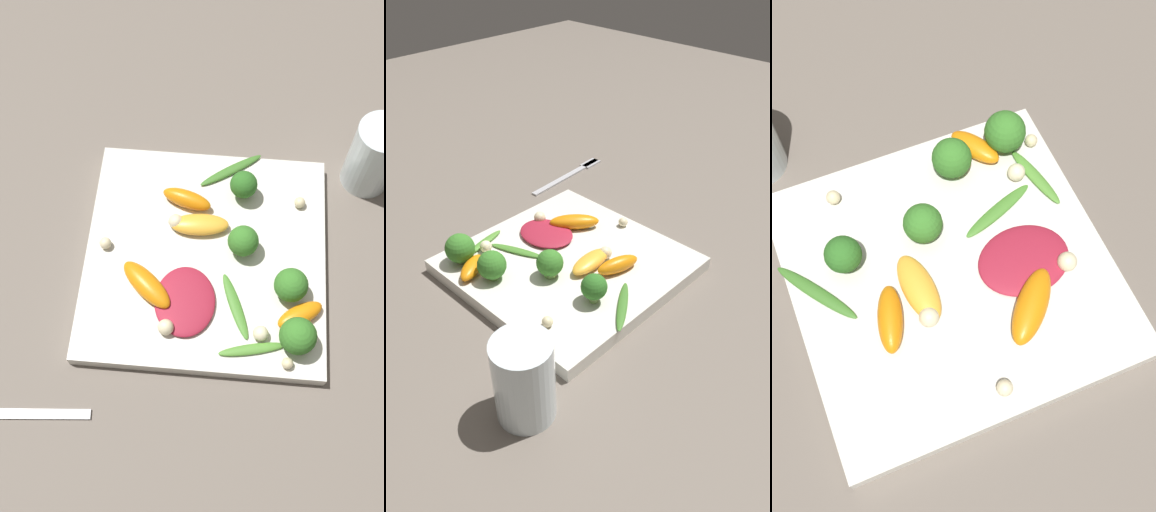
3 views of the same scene
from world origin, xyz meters
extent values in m
plane|color=#6B6056|center=(0.00, 0.00, 0.00)|extent=(2.40, 2.40, 0.00)
cube|color=silver|center=(0.00, 0.00, 0.01)|extent=(0.29, 0.29, 0.02)
ellipsoid|color=maroon|center=(-0.07, 0.02, 0.02)|extent=(0.09, 0.07, 0.01)
ellipsoid|color=#FCAD33|center=(0.03, 0.01, 0.03)|extent=(0.03, 0.07, 0.02)
ellipsoid|color=orange|center=(0.07, 0.03, 0.03)|extent=(0.04, 0.07, 0.02)
ellipsoid|color=orange|center=(-0.05, 0.07, 0.03)|extent=(0.07, 0.08, 0.02)
ellipsoid|color=orange|center=(-0.07, -0.11, 0.03)|extent=(0.05, 0.06, 0.02)
cylinder|color=#7A9E51|center=(0.09, -0.04, 0.03)|extent=(0.01, 0.01, 0.01)
sphere|color=#2D6B23|center=(0.09, -0.04, 0.04)|extent=(0.03, 0.03, 0.03)
cylinder|color=#84AD5B|center=(0.01, -0.04, 0.03)|extent=(0.02, 0.02, 0.01)
sphere|color=#387A28|center=(0.01, -0.04, 0.04)|extent=(0.04, 0.04, 0.04)
cylinder|color=#84AD5B|center=(-0.10, -0.11, 0.03)|extent=(0.01, 0.01, 0.01)
sphere|color=#387A28|center=(-0.10, -0.11, 0.04)|extent=(0.04, 0.04, 0.04)
cylinder|color=#7A9E51|center=(-0.04, -0.10, 0.03)|extent=(0.01, 0.01, 0.01)
sphere|color=#387A28|center=(-0.04, -0.10, 0.04)|extent=(0.04, 0.04, 0.04)
ellipsoid|color=#47842D|center=(-0.07, -0.04, 0.02)|extent=(0.08, 0.04, 0.01)
ellipsoid|color=#3D7528|center=(0.12, -0.02, 0.02)|extent=(0.06, 0.08, 0.01)
ellipsoid|color=#518E33|center=(-0.12, -0.06, 0.02)|extent=(0.03, 0.08, 0.01)
sphere|color=beige|center=(0.08, -0.11, 0.03)|extent=(0.01, 0.01, 0.01)
sphere|color=beige|center=(0.04, 0.04, 0.03)|extent=(0.02, 0.02, 0.02)
sphere|color=beige|center=(-0.04, 0.08, 0.03)|extent=(0.02, 0.02, 0.02)
sphere|color=beige|center=(0.00, 0.12, 0.03)|extent=(0.01, 0.01, 0.01)
sphere|color=beige|center=(-0.13, -0.10, 0.03)|extent=(0.01, 0.01, 0.01)
sphere|color=beige|center=(-0.10, 0.04, 0.03)|extent=(0.02, 0.02, 0.02)
sphere|color=beige|center=(-0.10, -0.07, 0.03)|extent=(0.02, 0.02, 0.02)
camera|label=1|loc=(-0.32, -0.01, 0.67)|focal=42.00mm
camera|label=2|loc=(0.41, -0.40, 0.45)|focal=35.00mm
camera|label=3|loc=(0.08, 0.22, 0.53)|focal=42.00mm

